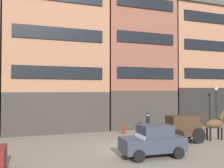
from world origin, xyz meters
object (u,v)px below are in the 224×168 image
Objects in this scene: cargo_wagon at (183,127)px; draft_horse at (215,123)px; streetlamp_curbside at (216,101)px; pedestrian_officer at (148,122)px; fire_hydrant_curbside at (124,129)px; sedan_dark at (153,141)px.

cargo_wagon is 1.24× the size of draft_horse.
pedestrian_officer is at bearing -174.05° from streetlamp_curbside.
streetlamp_curbside reaches higher than draft_horse.
draft_horse reaches higher than pedestrian_officer.
cargo_wagon is 2.95m from draft_horse.
cargo_wagon is at bearing -59.46° from fire_hydrant_curbside.
sedan_dark is at bearing -146.24° from streetlamp_curbside.
fire_hydrant_curbside is (-5.73, 4.71, -0.84)m from draft_horse.
sedan_dark is at bearing -115.57° from pedestrian_officer.
cargo_wagon is 0.71× the size of streetlamp_curbside.
cargo_wagon is at bearing -146.22° from streetlamp_curbside.
cargo_wagon is 4.77m from sedan_dark.
sedan_dark is at bearing -146.27° from cargo_wagon.
streetlamp_curbside is (7.87, 5.26, 1.52)m from cargo_wagon.
fire_hydrant_curbside is at bearing 140.58° from draft_horse.
fire_hydrant_curbside is (-2.78, 4.71, -0.72)m from cargo_wagon.
draft_horse is at bearing -133.06° from streetlamp_curbside.
pedestrian_officer is at bearing 97.77° from cargo_wagon.
pedestrian_officer is at bearing -8.53° from fire_hydrant_curbside.
cargo_wagon is 0.78× the size of sedan_dark.
cargo_wagon reaches higher than sedan_dark.
sedan_dark reaches higher than pedestrian_officer.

